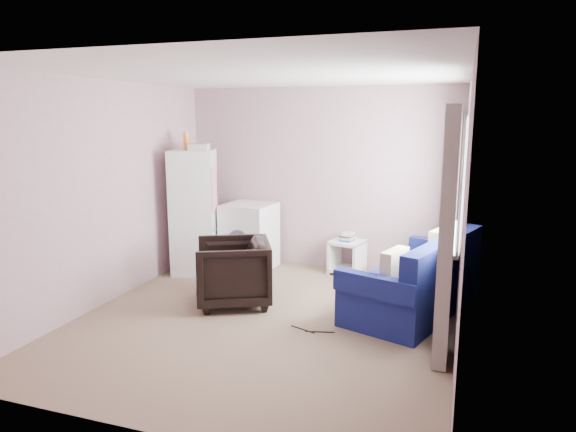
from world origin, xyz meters
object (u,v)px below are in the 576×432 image
fridge (194,211)px  washing_machine (249,235)px  side_table (347,254)px  sofa (418,284)px  armchair (233,269)px

fridge → washing_machine: 0.84m
side_table → sofa: (1.02, -1.11, 0.05)m
washing_machine → side_table: (1.35, 0.18, -0.21)m
armchair → fridge: fridge is taller
fridge → side_table: 2.15m
sofa → side_table: bearing=151.5°
side_table → washing_machine: bearing=-172.3°
armchair → washing_machine: washing_machine is taller
washing_machine → sofa: washing_machine is taller
fridge → sofa: fridge is taller
washing_machine → fridge: bearing=-143.2°
fridge → washing_machine: size_ratio=2.07×
washing_machine → sofa: (2.38, -0.93, -0.17)m
side_table → sofa: sofa is taller
armchair → sofa: 2.05m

